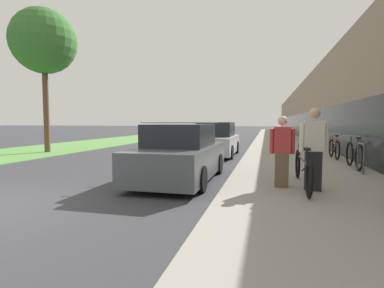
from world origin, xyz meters
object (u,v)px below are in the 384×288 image
at_px(bike_rack_hoop, 361,155).
at_px(tandem_bicycle, 303,169).
at_px(parked_sedan_curbside, 181,155).
at_px(street_tree_near, 44,42).
at_px(vintage_roadster_curbside, 216,141).
at_px(cruiser_bike_nearest, 354,155).
at_px(cruiser_bike_middle, 334,148).
at_px(person_rider, 314,149).
at_px(person_bystander, 282,152).

bearing_deg(bike_rack_hoop, tandem_bicycle, -128.36).
distance_m(parked_sedan_curbside, street_tree_near, 11.32).
bearing_deg(parked_sedan_curbside, tandem_bicycle, -13.29).
bearing_deg(vintage_roadster_curbside, parked_sedan_curbside, -89.64).
bearing_deg(cruiser_bike_nearest, cruiser_bike_middle, 91.33).
distance_m(person_rider, cruiser_bike_middle, 6.29).
distance_m(person_rider, bike_rack_hoop, 3.09).
height_order(tandem_bicycle, cruiser_bike_middle, cruiser_bike_middle).
relative_size(person_bystander, parked_sedan_curbside, 0.37).
bearing_deg(street_tree_near, cruiser_bike_nearest, -12.26).
relative_size(person_bystander, street_tree_near, 0.22).
relative_size(person_bystander, vintage_roadster_curbside, 0.37).
bearing_deg(bike_rack_hoop, street_tree_near, 163.99).
bearing_deg(cruiser_bike_middle, cruiser_bike_nearest, -88.67).
bearing_deg(parked_sedan_curbside, bike_rack_hoop, 17.81).
relative_size(vintage_roadster_curbside, street_tree_near, 0.58).
bearing_deg(tandem_bicycle, street_tree_near, 152.38).
bearing_deg(cruiser_bike_nearest, tandem_bicycle, -120.30).
height_order(bike_rack_hoop, cruiser_bike_nearest, cruiser_bike_nearest).
relative_size(bike_rack_hoop, vintage_roadster_curbside, 0.20).
xyz_separation_m(bike_rack_hoop, cruiser_bike_nearest, (0.07, 0.92, -0.10)).
relative_size(person_bystander, cruiser_bike_middle, 0.85).
xyz_separation_m(tandem_bicycle, cruiser_bike_nearest, (1.85, 3.17, 0.02)).
xyz_separation_m(tandem_bicycle, cruiser_bike_middle, (1.79, 5.69, 0.00)).
distance_m(tandem_bicycle, vintage_roadster_curbside, 7.49).
distance_m(person_bystander, street_tree_near, 13.67).
bearing_deg(bike_rack_hoop, vintage_roadster_curbside, 136.38).
bearing_deg(cruiser_bike_nearest, person_rider, -115.56).
xyz_separation_m(tandem_bicycle, person_bystander, (-0.45, -0.16, 0.39)).
relative_size(cruiser_bike_nearest, street_tree_near, 0.25).
bearing_deg(cruiser_bike_nearest, street_tree_near, 167.74).
height_order(cruiser_bike_nearest, vintage_roadster_curbside, vintage_roadster_curbside).
height_order(person_rider, street_tree_near, street_tree_near).
distance_m(cruiser_bike_middle, street_tree_near, 14.39).
bearing_deg(parked_sedan_curbside, person_rider, -18.75).
xyz_separation_m(parked_sedan_curbside, street_tree_near, (-8.67, 5.40, 4.88)).
bearing_deg(bike_rack_hoop, parked_sedan_curbside, -162.19).
distance_m(vintage_roadster_curbside, street_tree_near, 9.94).
relative_size(person_rider, vintage_roadster_curbside, 0.41).
height_order(person_bystander, parked_sedan_curbside, person_bystander).
distance_m(cruiser_bike_middle, parked_sedan_curbside, 6.92).
xyz_separation_m(person_bystander, parked_sedan_curbside, (-2.55, 0.87, -0.24)).
bearing_deg(parked_sedan_curbside, vintage_roadster_curbside, 90.36).
xyz_separation_m(parked_sedan_curbside, vintage_roadster_curbside, (-0.04, 6.13, 0.01)).
xyz_separation_m(person_bystander, cruiser_bike_middle, (2.25, 5.86, -0.39)).
bearing_deg(parked_sedan_curbside, street_tree_near, 148.09).
distance_m(person_rider, person_bystander, 0.65).
bearing_deg(cruiser_bike_nearest, parked_sedan_curbside, -153.16).
relative_size(cruiser_bike_middle, vintage_roadster_curbside, 0.43).
distance_m(person_bystander, cruiser_bike_nearest, 4.07).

